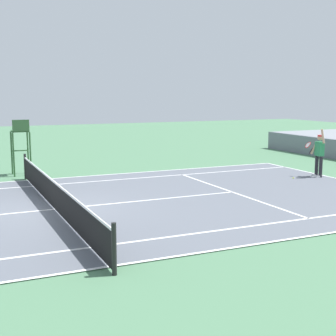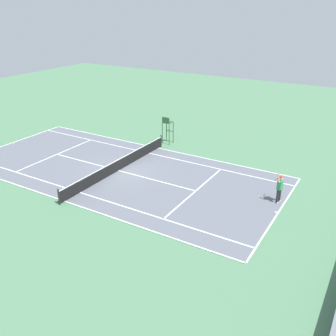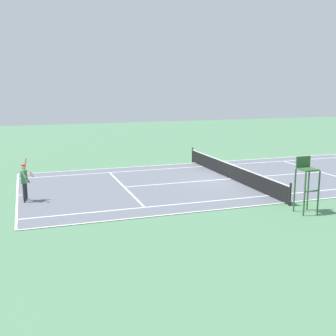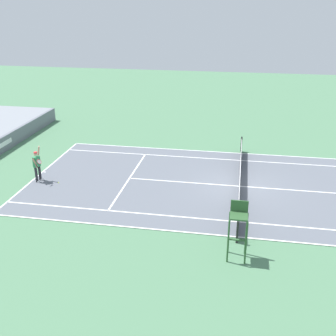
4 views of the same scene
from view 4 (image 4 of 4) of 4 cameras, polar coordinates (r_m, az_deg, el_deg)
ground_plane at (r=23.88m, az=9.72°, el=-2.52°), size 80.00×80.00×0.00m
court at (r=23.88m, az=9.72°, el=-2.50°), size 11.08×23.88×0.03m
net at (r=23.67m, az=9.80°, el=-1.37°), size 11.98×0.10×1.07m
tennis_player at (r=24.98m, az=-17.47°, el=0.34°), size 0.81×0.62×2.08m
tennis_ball at (r=24.75m, az=-14.75°, el=-1.97°), size 0.07×0.07×0.07m
umpire_chair at (r=16.92m, az=9.60°, el=-7.51°), size 0.77×0.77×2.44m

